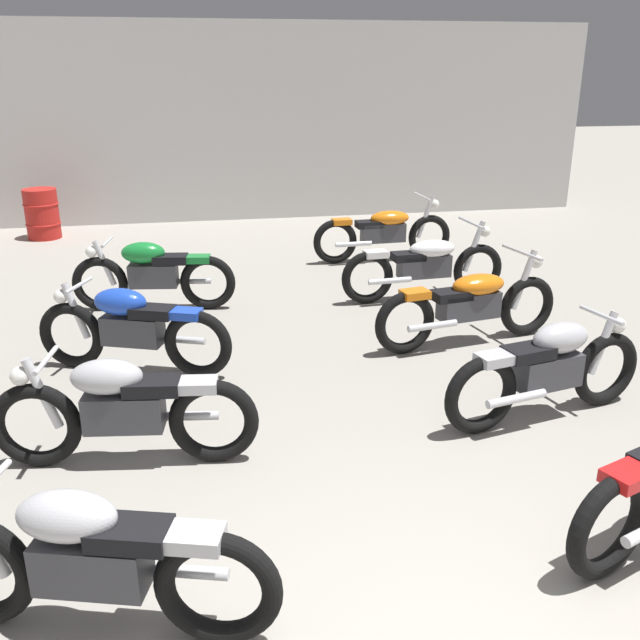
{
  "coord_description": "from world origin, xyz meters",
  "views": [
    {
      "loc": [
        -1.16,
        -2.29,
        2.83
      ],
      "look_at": [
        0.0,
        3.84,
        0.55
      ],
      "focal_mm": 39.31,
      "sensor_mm": 36.0,
      "label": 1
    }
  ],
  "objects_px": {
    "motorcycle_left_row_3": "(152,273)",
    "motorcycle_right_row_1": "(548,368)",
    "motorcycle_left_row_2": "(132,328)",
    "motorcycle_right_row_3": "(425,265)",
    "motorcycle_right_row_4": "(384,231)",
    "oil_drum": "(42,214)",
    "motorcycle_right_row_2": "(470,304)",
    "motorcycle_left_row_0": "(90,559)",
    "motorcycle_left_row_1": "(123,408)"
  },
  "relations": [
    {
      "from": "motorcycle_left_row_2",
      "to": "oil_drum",
      "type": "distance_m",
      "value": 6.36
    },
    {
      "from": "motorcycle_left_row_2",
      "to": "motorcycle_right_row_3",
      "type": "relative_size",
      "value": 0.86
    },
    {
      "from": "motorcycle_left_row_1",
      "to": "motorcycle_right_row_3",
      "type": "xyz_separation_m",
      "value": [
        3.47,
        3.36,
        -0.01
      ]
    },
    {
      "from": "motorcycle_right_row_3",
      "to": "motorcycle_right_row_1",
      "type": "bearing_deg",
      "value": -90.72
    },
    {
      "from": "motorcycle_left_row_3",
      "to": "motorcycle_right_row_2",
      "type": "xyz_separation_m",
      "value": [
        3.34,
        -1.78,
        -0.01
      ]
    },
    {
      "from": "motorcycle_left_row_2",
      "to": "motorcycle_left_row_0",
      "type": "bearing_deg",
      "value": -89.99
    },
    {
      "from": "motorcycle_left_row_1",
      "to": "motorcycle_right_row_4",
      "type": "bearing_deg",
      "value": 56.72
    },
    {
      "from": "motorcycle_left_row_0",
      "to": "motorcycle_right_row_1",
      "type": "bearing_deg",
      "value": 27.19
    },
    {
      "from": "motorcycle_left_row_0",
      "to": "motorcycle_left_row_1",
      "type": "distance_m",
      "value": 1.69
    },
    {
      "from": "motorcycle_left_row_2",
      "to": "motorcycle_right_row_4",
      "type": "bearing_deg",
      "value": 45.48
    },
    {
      "from": "motorcycle_left_row_3",
      "to": "motorcycle_right_row_4",
      "type": "distance_m",
      "value": 3.77
    },
    {
      "from": "motorcycle_right_row_4",
      "to": "oil_drum",
      "type": "distance_m",
      "value": 5.93
    },
    {
      "from": "motorcycle_left_row_0",
      "to": "motorcycle_right_row_3",
      "type": "bearing_deg",
      "value": 55.26
    },
    {
      "from": "motorcycle_left_row_0",
      "to": "motorcycle_left_row_3",
      "type": "xyz_separation_m",
      "value": [
        0.13,
        5.27,
        0.0
      ]
    },
    {
      "from": "motorcycle_right_row_3",
      "to": "motorcycle_left_row_1",
      "type": "bearing_deg",
      "value": -135.86
    },
    {
      "from": "motorcycle_left_row_1",
      "to": "motorcycle_left_row_3",
      "type": "distance_m",
      "value": 3.58
    },
    {
      "from": "motorcycle_left_row_0",
      "to": "motorcycle_right_row_2",
      "type": "bearing_deg",
      "value": 45.18
    },
    {
      "from": "motorcycle_left_row_3",
      "to": "motorcycle_right_row_1",
      "type": "bearing_deg",
      "value": -46.31
    },
    {
      "from": "motorcycle_left_row_3",
      "to": "motorcycle_right_row_2",
      "type": "height_order",
      "value": "motorcycle_right_row_2"
    },
    {
      "from": "motorcycle_left_row_0",
      "to": "motorcycle_right_row_3",
      "type": "height_order",
      "value": "motorcycle_right_row_3"
    },
    {
      "from": "motorcycle_left_row_1",
      "to": "motorcycle_left_row_2",
      "type": "xyz_separation_m",
      "value": [
        -0.04,
        1.71,
        0.0
      ]
    },
    {
      "from": "motorcycle_right_row_3",
      "to": "motorcycle_left_row_0",
      "type": "bearing_deg",
      "value": -124.74
    },
    {
      "from": "oil_drum",
      "to": "motorcycle_right_row_4",
      "type": "bearing_deg",
      "value": -25.13
    },
    {
      "from": "motorcycle_left_row_1",
      "to": "motorcycle_right_row_3",
      "type": "height_order",
      "value": "motorcycle_right_row_3"
    },
    {
      "from": "motorcycle_left_row_0",
      "to": "motorcycle_left_row_3",
      "type": "distance_m",
      "value": 5.27
    },
    {
      "from": "motorcycle_left_row_2",
      "to": "motorcycle_right_row_4",
      "type": "height_order",
      "value": "motorcycle_right_row_4"
    },
    {
      "from": "motorcycle_left_row_0",
      "to": "motorcycle_right_row_1",
      "type": "height_order",
      "value": "same"
    },
    {
      "from": "motorcycle_left_row_0",
      "to": "motorcycle_left_row_3",
      "type": "height_order",
      "value": "same"
    },
    {
      "from": "motorcycle_right_row_2",
      "to": "oil_drum",
      "type": "relative_size",
      "value": 2.54
    },
    {
      "from": "motorcycle_right_row_1",
      "to": "motorcycle_right_row_3",
      "type": "xyz_separation_m",
      "value": [
        0.04,
        3.28,
        -0.01
      ]
    },
    {
      "from": "motorcycle_right_row_1",
      "to": "motorcycle_right_row_4",
      "type": "bearing_deg",
      "value": 89.6
    },
    {
      "from": "motorcycle_left_row_1",
      "to": "motorcycle_left_row_2",
      "type": "height_order",
      "value": "same"
    },
    {
      "from": "motorcycle_left_row_1",
      "to": "motorcycle_right_row_4",
      "type": "relative_size",
      "value": 0.91
    },
    {
      "from": "motorcycle_right_row_1",
      "to": "motorcycle_right_row_4",
      "type": "xyz_separation_m",
      "value": [
        0.04,
        5.19,
        -0.01
      ]
    },
    {
      "from": "motorcycle_right_row_2",
      "to": "oil_drum",
      "type": "height_order",
      "value": "motorcycle_right_row_2"
    },
    {
      "from": "motorcycle_right_row_1",
      "to": "oil_drum",
      "type": "bearing_deg",
      "value": 124.69
    },
    {
      "from": "motorcycle_left_row_2",
      "to": "motorcycle_right_row_3",
      "type": "xyz_separation_m",
      "value": [
        3.51,
        1.65,
        -0.01
      ]
    },
    {
      "from": "motorcycle_left_row_1",
      "to": "motorcycle_right_row_2",
      "type": "xyz_separation_m",
      "value": [
        3.43,
        1.8,
        -0.01
      ]
    },
    {
      "from": "motorcycle_left_row_1",
      "to": "motorcycle_right_row_2",
      "type": "height_order",
      "value": "motorcycle_right_row_2"
    },
    {
      "from": "motorcycle_left_row_0",
      "to": "motorcycle_left_row_2",
      "type": "xyz_separation_m",
      "value": [
        -0.0,
        3.4,
        0.0
      ]
    },
    {
      "from": "motorcycle_left_row_0",
      "to": "motorcycle_right_row_4",
      "type": "height_order",
      "value": "motorcycle_right_row_4"
    },
    {
      "from": "motorcycle_right_row_4",
      "to": "motorcycle_left_row_3",
      "type": "bearing_deg",
      "value": -153.29
    },
    {
      "from": "motorcycle_left_row_3",
      "to": "oil_drum",
      "type": "relative_size",
      "value": 2.31
    },
    {
      "from": "motorcycle_left_row_1",
      "to": "motorcycle_right_row_4",
      "type": "distance_m",
      "value": 6.31
    },
    {
      "from": "motorcycle_left_row_3",
      "to": "motorcycle_right_row_2",
      "type": "relative_size",
      "value": 0.91
    },
    {
      "from": "motorcycle_left_row_3",
      "to": "motorcycle_right_row_3",
      "type": "relative_size",
      "value": 0.9
    },
    {
      "from": "motorcycle_right_row_2",
      "to": "motorcycle_right_row_3",
      "type": "bearing_deg",
      "value": 88.71
    },
    {
      "from": "motorcycle_left_row_1",
      "to": "motorcycle_right_row_1",
      "type": "bearing_deg",
      "value": 1.49
    },
    {
      "from": "motorcycle_left_row_0",
      "to": "motorcycle_right_row_3",
      "type": "xyz_separation_m",
      "value": [
        3.51,
        5.05,
        -0.01
      ]
    },
    {
      "from": "motorcycle_right_row_1",
      "to": "motorcycle_right_row_3",
      "type": "bearing_deg",
      "value": 89.28
    }
  ]
}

